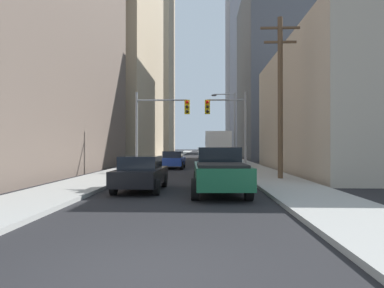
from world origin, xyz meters
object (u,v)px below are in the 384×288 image
sedan_beige (214,166)px  traffic_signal_near_right (228,118)px  pickup_truck_green (219,171)px  sedan_black (141,173)px  city_bus (218,146)px  sedan_blue (173,160)px  traffic_signal_near_left (160,118)px

sedan_beige → traffic_signal_near_right: (1.19, 4.62, 3.24)m
pickup_truck_green → sedan_black: 3.45m
city_bus → pickup_truck_green: size_ratio=2.11×
sedan_blue → traffic_signal_near_left: traffic_signal_near_left is taller
pickup_truck_green → traffic_signal_near_left: bearing=109.4°
city_bus → sedan_blue: city_bus is taller
pickup_truck_green → sedan_black: pickup_truck_green is taller
sedan_blue → traffic_signal_near_left: size_ratio=0.71×
sedan_blue → traffic_signal_near_left: bearing=-99.0°
sedan_beige → traffic_signal_near_left: traffic_signal_near_left is taller
sedan_black → sedan_blue: 14.57m
sedan_black → traffic_signal_near_right: bearing=66.6°
pickup_truck_green → sedan_blue: (-3.29, 15.21, -0.16)m
city_bus → traffic_signal_near_right: (0.25, -12.72, 2.08)m
sedan_beige → sedan_blue: size_ratio=0.99×
traffic_signal_near_left → traffic_signal_near_right: 5.09m
pickup_truck_green → traffic_signal_near_right: traffic_signal_near_right is taller
sedan_beige → traffic_signal_near_right: size_ratio=0.70×
sedan_blue → traffic_signal_near_right: bearing=-42.4°
traffic_signal_near_left → traffic_signal_near_right: (5.09, -0.00, -0.05)m
city_bus → traffic_signal_near_right: 12.89m
sedan_black → traffic_signal_near_left: 11.03m
city_bus → traffic_signal_near_left: (-4.84, -12.72, 2.13)m
sedan_black → sedan_blue: bearing=89.6°
traffic_signal_near_right → sedan_black: bearing=-113.4°
pickup_truck_green → sedan_blue: pickup_truck_green is taller
traffic_signal_near_right → city_bus: bearing=91.1°
pickup_truck_green → traffic_signal_near_right: 11.62m
sedan_blue → traffic_signal_near_right: size_ratio=0.71×
sedan_beige → sedan_blue: (-3.26, 8.68, 0.00)m
traffic_signal_near_left → traffic_signal_near_right: size_ratio=1.00×
city_bus → traffic_signal_near_left: size_ratio=1.93×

